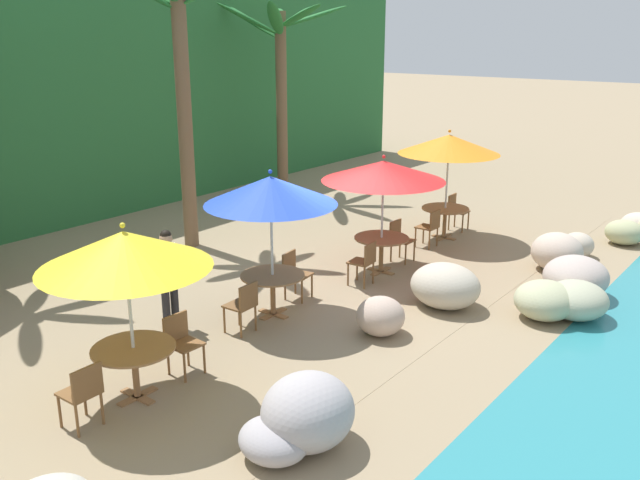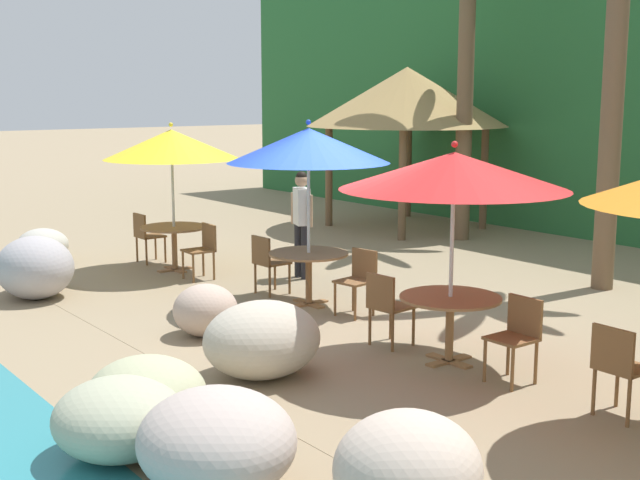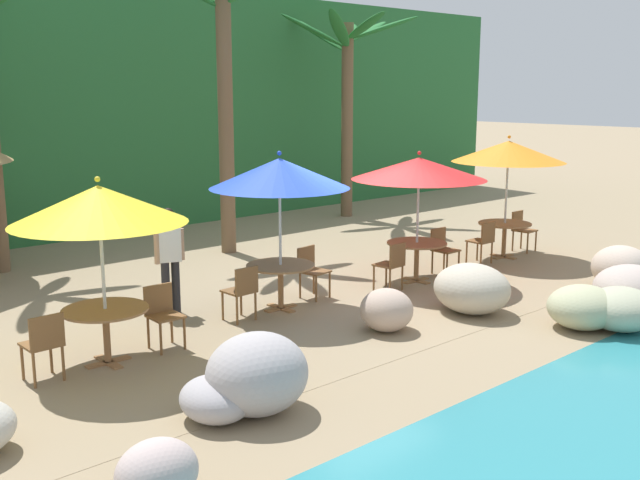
# 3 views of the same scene
# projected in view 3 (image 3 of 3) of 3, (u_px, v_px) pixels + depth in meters

# --- Properties ---
(ground_plane) EXTENTS (120.00, 120.00, 0.00)m
(ground_plane) POSITION_uv_depth(u_px,v_px,m) (349.00, 297.00, 12.74)
(ground_plane) COLOR #937F60
(terrace_deck) EXTENTS (18.00, 5.20, 0.01)m
(terrace_deck) POSITION_uv_depth(u_px,v_px,m) (349.00, 297.00, 12.74)
(terrace_deck) COLOR #937F60
(terrace_deck) RESTS_ON ground
(foliage_backdrop) EXTENTS (28.00, 2.40, 6.00)m
(foliage_backdrop) POSITION_uv_depth(u_px,v_px,m) (102.00, 109.00, 18.72)
(foliage_backdrop) COLOR #286633
(foliage_backdrop) RESTS_ON ground
(rock_seawall) EXTENTS (17.26, 3.41, 0.90)m
(rock_seawall) POSITION_uv_depth(u_px,v_px,m) (548.00, 301.00, 11.25)
(rock_seawall) COLOR beige
(rock_seawall) RESTS_ON ground
(umbrella_yellow) EXTENTS (2.20, 2.20, 2.44)m
(umbrella_yellow) POSITION_uv_depth(u_px,v_px,m) (99.00, 205.00, 9.24)
(umbrella_yellow) COLOR silver
(umbrella_yellow) RESTS_ON ground
(dining_table_yellow) EXTENTS (1.10, 1.10, 0.74)m
(dining_table_yellow) POSITION_uv_depth(u_px,v_px,m) (106.00, 318.00, 9.53)
(dining_table_yellow) COLOR olive
(dining_table_yellow) RESTS_ON ground
(chair_yellow_seaward) EXTENTS (0.43, 0.44, 0.87)m
(chair_yellow_seaward) POSITION_uv_depth(u_px,v_px,m) (162.00, 311.00, 10.15)
(chair_yellow_seaward) COLOR brown
(chair_yellow_seaward) RESTS_ON ground
(chair_yellow_inland) EXTENTS (0.43, 0.43, 0.87)m
(chair_yellow_inland) POSITION_uv_depth(u_px,v_px,m) (44.00, 342.00, 8.92)
(chair_yellow_inland) COLOR brown
(chair_yellow_inland) RESTS_ON ground
(umbrella_blue) EXTENTS (2.21, 2.21, 2.55)m
(umbrella_blue) POSITION_uv_depth(u_px,v_px,m) (279.00, 173.00, 11.59)
(umbrella_blue) COLOR silver
(umbrella_blue) RESTS_ON ground
(dining_table_blue) EXTENTS (1.10, 1.10, 0.74)m
(dining_table_blue) POSITION_uv_depth(u_px,v_px,m) (281.00, 272.00, 11.91)
(dining_table_blue) COLOR olive
(dining_table_blue) RESTS_ON ground
(chair_blue_seaward) EXTENTS (0.48, 0.48, 0.87)m
(chair_blue_seaward) POSITION_uv_depth(u_px,v_px,m) (311.00, 268.00, 12.62)
(chair_blue_seaward) COLOR brown
(chair_blue_seaward) RESTS_ON ground
(chair_blue_inland) EXTENTS (0.44, 0.44, 0.87)m
(chair_blue_inland) POSITION_uv_depth(u_px,v_px,m) (242.00, 289.00, 11.28)
(chair_blue_inland) COLOR brown
(chair_blue_inland) RESTS_ON ground
(umbrella_red) EXTENTS (2.44, 2.44, 2.41)m
(umbrella_red) POSITION_uv_depth(u_px,v_px,m) (419.00, 168.00, 13.34)
(umbrella_red) COLOR silver
(umbrella_red) RESTS_ON ground
(dining_table_red) EXTENTS (1.10, 1.10, 0.74)m
(dining_table_red) POSITION_uv_depth(u_px,v_px,m) (417.00, 249.00, 13.64)
(dining_table_red) COLOR olive
(dining_table_red) RESTS_ON ground
(chair_red_seaward) EXTENTS (0.42, 0.43, 0.87)m
(chair_red_seaward) POSITION_uv_depth(u_px,v_px,m) (442.00, 247.00, 14.28)
(chair_red_seaward) COLOR brown
(chair_red_seaward) RESTS_ON ground
(chair_red_inland) EXTENTS (0.46, 0.46, 0.87)m
(chair_red_inland) POSITION_uv_depth(u_px,v_px,m) (392.00, 263.00, 12.98)
(chair_red_inland) COLOR brown
(chair_red_inland) RESTS_ON ground
(umbrella_orange) EXTENTS (2.32, 2.32, 2.57)m
(umbrella_orange) POSITION_uv_depth(u_px,v_px,m) (509.00, 151.00, 15.29)
(umbrella_orange) COLOR silver
(umbrella_orange) RESTS_ON ground
(dining_table_orange) EXTENTS (1.10, 1.10, 0.74)m
(dining_table_orange) POSITION_uv_depth(u_px,v_px,m) (505.00, 229.00, 15.61)
(dining_table_orange) COLOR olive
(dining_table_orange) RESTS_ON ground
(chair_orange_seaward) EXTENTS (0.45, 0.45, 0.87)m
(chair_orange_seaward) POSITION_uv_depth(u_px,v_px,m) (521.00, 228.00, 16.29)
(chair_orange_seaward) COLOR brown
(chair_orange_seaward) RESTS_ON ground
(chair_orange_inland) EXTENTS (0.42, 0.43, 0.87)m
(chair_orange_inland) POSITION_uv_depth(u_px,v_px,m) (483.00, 239.00, 15.01)
(chair_orange_inland) COLOR brown
(chair_orange_inland) RESTS_ON ground
(palm_tree_second) EXTENTS (2.96, 2.87, 5.93)m
(palm_tree_second) POSITION_uv_depth(u_px,v_px,m) (223.00, 61.00, 15.44)
(palm_tree_second) COLOR brown
(palm_tree_second) RESTS_ON ground
(palm_tree_third) EXTENTS (3.59, 3.67, 5.49)m
(palm_tree_third) POSITION_uv_depth(u_px,v_px,m) (348.00, 75.00, 20.12)
(palm_tree_third) COLOR brown
(palm_tree_third) RESTS_ON ground
(waiter_in_white) EXTENTS (0.52, 0.31, 1.70)m
(waiter_in_white) POSITION_uv_depth(u_px,v_px,m) (170.00, 253.00, 11.57)
(waiter_in_white) COLOR #232328
(waiter_in_white) RESTS_ON ground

